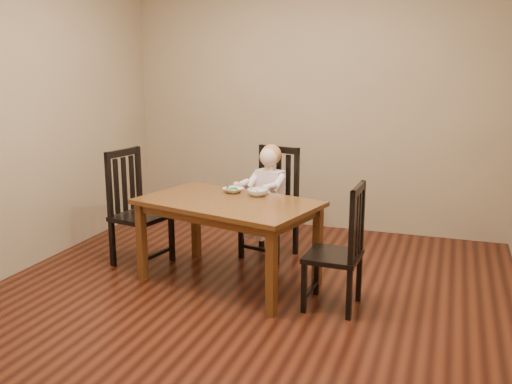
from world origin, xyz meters
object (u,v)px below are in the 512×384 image
(dining_table, at_px, (228,210))
(bowl_peas, at_px, (233,190))
(chair_right, at_px, (340,250))
(chair_left, at_px, (137,210))
(toddler, at_px, (269,190))
(chair_child, at_px, (272,204))
(bowl_veg, at_px, (258,192))

(dining_table, bearing_deg, bowl_peas, 103.12)
(chair_right, bearing_deg, chair_left, 81.00)
(chair_right, xyz_separation_m, toddler, (-0.83, 0.90, 0.18))
(chair_left, relative_size, chair_right, 1.09)
(toddler, bearing_deg, dining_table, 94.42)
(chair_child, bearing_deg, bowl_veg, 108.14)
(toddler, distance_m, bowl_veg, 0.49)
(chair_child, bearing_deg, chair_left, 41.97)
(dining_table, distance_m, chair_child, 0.78)
(toddler, bearing_deg, bowl_veg, 110.00)
(chair_child, distance_m, bowl_peas, 0.57)
(bowl_peas, bearing_deg, chair_left, -173.90)
(chair_child, distance_m, chair_right, 1.25)
(bowl_veg, bearing_deg, chair_right, -28.70)
(dining_table, xyz_separation_m, toddler, (0.11, 0.71, 0.02))
(dining_table, xyz_separation_m, chair_child, (0.12, 0.76, -0.13))
(chair_left, xyz_separation_m, chair_right, (1.87, -0.36, -0.04))
(chair_child, relative_size, chair_right, 1.08)
(dining_table, xyz_separation_m, bowl_veg, (0.17, 0.23, 0.11))
(chair_left, bearing_deg, bowl_peas, 106.90)
(chair_child, bearing_deg, chair_right, 143.54)
(chair_left, height_order, bowl_peas, chair_left)
(chair_right, distance_m, bowl_veg, 0.91)
(chair_child, bearing_deg, bowl_peas, 82.79)
(dining_table, xyz_separation_m, chair_left, (-0.94, 0.18, -0.12))
(chair_left, xyz_separation_m, toddler, (1.05, 0.54, 0.14))
(chair_child, distance_m, toddler, 0.15)
(chair_child, xyz_separation_m, bowl_peas, (-0.18, -0.49, 0.23))
(chair_child, distance_m, chair_left, 1.21)
(chair_right, xyz_separation_m, bowl_veg, (-0.77, 0.42, 0.27))
(dining_table, height_order, chair_right, chair_right)
(dining_table, distance_m, toddler, 0.72)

